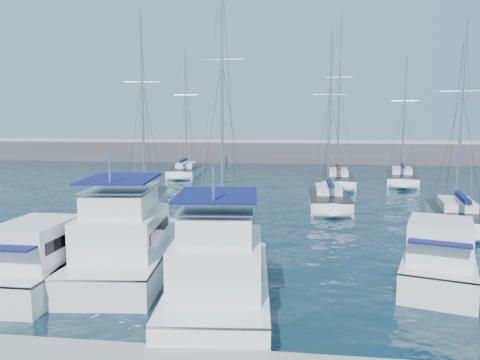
# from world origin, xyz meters

# --- Properties ---
(ground) EXTENTS (220.00, 220.00, 0.00)m
(ground) POSITION_xyz_m (0.00, 0.00, 0.00)
(ground) COLOR black
(ground) RESTS_ON ground
(breakwater) EXTENTS (160.00, 6.00, 4.45)m
(breakwater) POSITION_xyz_m (0.00, 52.00, 1.05)
(breakwater) COLOR #424244
(breakwater) RESTS_ON ground
(motor_yacht_port_outer) EXTENTS (2.67, 6.85, 3.20)m
(motor_yacht_port_outer) POSITION_xyz_m (-8.39, -4.69, 0.94)
(motor_yacht_port_outer) COLOR white
(motor_yacht_port_outer) RESTS_ON ground
(motor_yacht_port_inner) EXTENTS (4.66, 10.27, 4.69)m
(motor_yacht_port_inner) POSITION_xyz_m (-5.81, -2.38, 1.13)
(motor_yacht_port_inner) COLOR white
(motor_yacht_port_inner) RESTS_ON ground
(motor_yacht_stbd_inner) EXTENTS (4.16, 8.78, 4.69)m
(motor_yacht_stbd_inner) POSITION_xyz_m (-1.11, -6.14, 1.13)
(motor_yacht_stbd_inner) COLOR white
(motor_yacht_stbd_inner) RESTS_ON ground
(motor_yacht_stbd_outer) EXTENTS (4.27, 6.34, 3.20)m
(motor_yacht_stbd_outer) POSITION_xyz_m (7.16, -2.61, 0.94)
(motor_yacht_stbd_outer) COLOR white
(motor_yacht_stbd_outer) RESTS_ON ground
(sailboat_mid_a) EXTENTS (4.39, 7.84, 15.27)m
(sailboat_mid_a) POSITION_xyz_m (-10.55, 13.37, 0.54)
(sailboat_mid_a) COLOR white
(sailboat_mid_a) RESTS_ON ground
(sailboat_mid_b) EXTENTS (3.55, 8.66, 16.41)m
(sailboat_mid_b) POSITION_xyz_m (-3.23, 6.05, 0.54)
(sailboat_mid_b) COLOR white
(sailboat_mid_b) RESTS_ON ground
(sailboat_mid_c) EXTENTS (3.04, 7.99, 13.60)m
(sailboat_mid_c) POSITION_xyz_m (3.82, 14.59, 0.51)
(sailboat_mid_c) COLOR white
(sailboat_mid_c) RESTS_ON ground
(sailboat_mid_e) EXTENTS (4.19, 8.48, 13.42)m
(sailboat_mid_e) POSITION_xyz_m (11.59, 9.21, 0.51)
(sailboat_mid_e) COLOR white
(sailboat_mid_e) RESTS_ON ground
(sailboat_back_a) EXTENTS (3.53, 8.14, 15.23)m
(sailboat_back_a) POSITION_xyz_m (-11.90, 32.35, 0.53)
(sailboat_back_a) COLOR white
(sailboat_back_a) RESTS_ON ground
(sailboat_back_b) EXTENTS (3.50, 9.20, 17.54)m
(sailboat_back_b) POSITION_xyz_m (5.42, 26.89, 0.54)
(sailboat_back_b) COLOR white
(sailboat_back_b) RESTS_ON ground
(sailboat_back_c) EXTENTS (4.53, 9.25, 13.69)m
(sailboat_back_c) POSITION_xyz_m (12.30, 29.29, 0.51)
(sailboat_back_c) COLOR white
(sailboat_back_c) RESTS_ON ground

